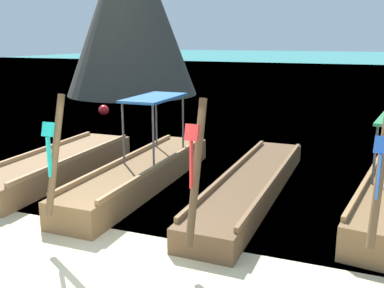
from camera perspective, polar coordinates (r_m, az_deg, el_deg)
The scene contains 7 objects.
ground at distance 6.75m, azimuth -12.54°, elevation -17.79°, with size 120.00×120.00×0.00m, color beige.
sea_water at distance 66.72m, azimuth 18.79°, elevation 9.92°, with size 120.00×120.00×0.00m, color #2DB29E.
longtail_boat_green_ribbon at distance 11.77m, azimuth -17.22°, elevation -2.73°, with size 1.41×5.86×2.31m.
longtail_boat_turquoise_ribbon at distance 10.57m, azimuth -6.52°, elevation -3.67°, with size 1.13×6.37×2.57m.
longtail_boat_red_ribbon at distance 10.05m, azimuth 7.82°, elevation -5.27°, with size 1.23×7.13×2.62m.
karst_rock at distance 28.35m, azimuth -8.25°, elevation 17.03°, with size 8.63×8.12×10.74m.
mooring_buoy_near at distance 20.68m, azimuth -11.41°, elevation 4.34°, with size 0.48×0.48×0.48m.
Camera 1 is at (3.35, -4.72, 3.48)m, focal length 40.99 mm.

